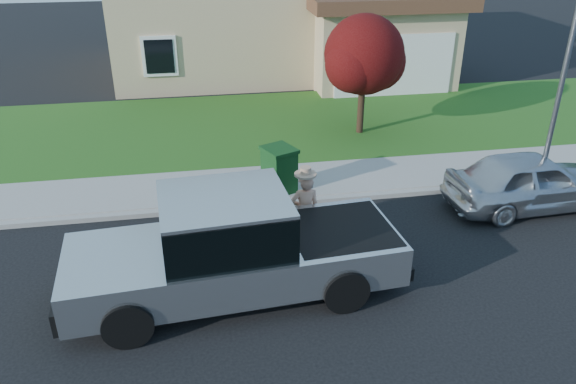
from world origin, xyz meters
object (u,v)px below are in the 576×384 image
(sedan, at_px, (532,181))
(ornamental_tree, at_px, (365,58))
(trash_bin, at_px, (279,169))
(woman, at_px, (305,210))
(street_lamp, at_px, (562,88))
(pickup_truck, at_px, (234,249))

(sedan, distance_m, ornamental_tree, 6.31)
(sedan, distance_m, trash_bin, 6.08)
(woman, bearing_deg, trash_bin, -86.64)
(sedan, xyz_separation_m, street_lamp, (0.36, 0.14, 2.20))
(sedan, distance_m, street_lamp, 2.24)
(sedan, bearing_deg, pickup_truck, 104.45)
(woman, distance_m, sedan, 5.77)
(ornamental_tree, bearing_deg, trash_bin, -130.31)
(woman, relative_size, ornamental_tree, 0.51)
(sedan, bearing_deg, woman, 96.09)
(trash_bin, bearing_deg, woman, -110.45)
(woman, distance_m, street_lamp, 6.47)
(sedan, bearing_deg, trash_bin, 71.90)
(sedan, relative_size, street_lamp, 0.81)
(woman, xyz_separation_m, ornamental_tree, (3.11, 6.33, 1.57))
(pickup_truck, height_order, woman, pickup_truck)
(pickup_truck, relative_size, sedan, 1.54)
(ornamental_tree, relative_size, street_lamp, 0.72)
(sedan, relative_size, ornamental_tree, 1.12)
(trash_bin, bearing_deg, ornamental_tree, 25.82)
(pickup_truck, distance_m, trash_bin, 4.13)
(pickup_truck, relative_size, street_lamp, 1.25)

